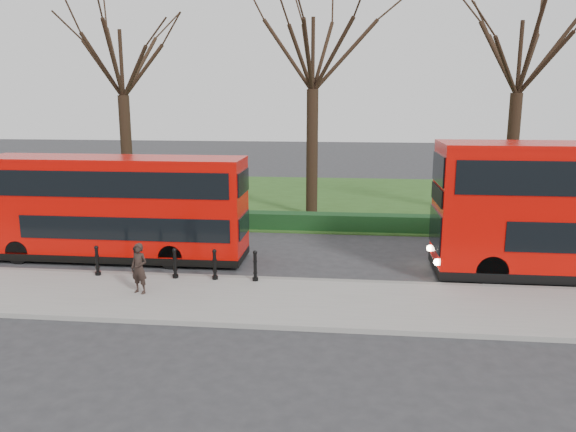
# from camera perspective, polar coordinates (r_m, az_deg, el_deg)

# --- Properties ---
(ground) EXTENTS (120.00, 120.00, 0.00)m
(ground) POSITION_cam_1_polar(r_m,az_deg,el_deg) (20.46, -5.15, -5.66)
(ground) COLOR #28282B
(ground) RESTS_ON ground
(pavement) EXTENTS (60.00, 4.00, 0.15)m
(pavement) POSITION_cam_1_polar(r_m,az_deg,el_deg) (17.67, -7.09, -8.36)
(pavement) COLOR gray
(pavement) RESTS_ON ground
(kerb) EXTENTS (60.00, 0.25, 0.16)m
(kerb) POSITION_cam_1_polar(r_m,az_deg,el_deg) (19.51, -5.74, -6.34)
(kerb) COLOR slate
(kerb) RESTS_ON ground
(grass_verge) EXTENTS (60.00, 18.00, 0.06)m
(grass_verge) POSITION_cam_1_polar(r_m,az_deg,el_deg) (34.87, -0.32, 1.84)
(grass_verge) COLOR #264517
(grass_verge) RESTS_ON ground
(hedge) EXTENTS (60.00, 0.90, 0.80)m
(hedge) POSITION_cam_1_polar(r_m,az_deg,el_deg) (26.83, -2.32, -0.47)
(hedge) COLOR black
(hedge) RESTS_ON ground
(yellow_line_outer) EXTENTS (60.00, 0.10, 0.01)m
(yellow_line_outer) POSITION_cam_1_polar(r_m,az_deg,el_deg) (19.81, -5.55, -6.26)
(yellow_line_outer) COLOR yellow
(yellow_line_outer) RESTS_ON ground
(yellow_line_inner) EXTENTS (60.00, 0.10, 0.01)m
(yellow_line_inner) POSITION_cam_1_polar(r_m,az_deg,el_deg) (19.99, -5.44, -6.08)
(yellow_line_inner) COLOR yellow
(yellow_line_inner) RESTS_ON ground
(tree_left) EXTENTS (7.30, 7.30, 11.41)m
(tree_left) POSITION_cam_1_polar(r_m,az_deg,el_deg) (31.52, -16.61, 15.36)
(tree_left) COLOR black
(tree_left) RESTS_ON ground
(tree_mid) EXTENTS (7.65, 7.65, 11.96)m
(tree_mid) POSITION_cam_1_polar(r_m,az_deg,el_deg) (29.27, 2.56, 16.91)
(tree_mid) COLOR black
(tree_mid) RESTS_ON ground
(tree_right) EXTENTS (7.43, 7.43, 11.61)m
(tree_right) POSITION_cam_1_polar(r_m,az_deg,el_deg) (30.27, 22.54, 15.39)
(tree_right) COLOR black
(tree_right) RESTS_ON ground
(bollard_row) EXTENTS (5.67, 0.15, 1.00)m
(bollard_row) POSITION_cam_1_polar(r_m,az_deg,el_deg) (19.48, -11.41, -4.77)
(bollard_row) COLOR black
(bollard_row) RESTS_ON pavement
(bus_lead) EXTENTS (9.98, 2.30, 3.97)m
(bus_lead) POSITION_cam_1_polar(r_m,az_deg,el_deg) (22.46, -17.13, 0.71)
(bus_lead) COLOR #BA0803
(bus_lead) RESTS_ON ground
(pedestrian) EXTENTS (0.68, 0.56, 1.60)m
(pedestrian) POSITION_cam_1_polar(r_m,az_deg,el_deg) (18.18, -14.88, -5.17)
(pedestrian) COLOR black
(pedestrian) RESTS_ON pavement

